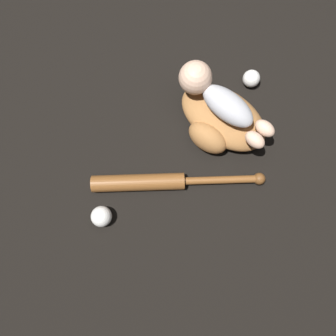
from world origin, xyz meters
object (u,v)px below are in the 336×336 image
object	(u,v)px
baseball	(101,216)
baby_figure	(217,96)
baseball_bat	(156,182)
baseball_glove	(221,120)
baseball_spare	(251,79)

from	to	relation	value
baseball	baby_figure	bearing A→B (deg)	-81.92
baby_figure	baseball_bat	size ratio (longest dim) A/B	0.73
baseball_glove	baseball_spare	distance (m)	0.22
baseball_spare	baseball	bearing A→B (deg)	97.07
baby_figure	baseball_bat	xyz separation A→B (m)	(-0.09, 0.33, -0.12)
baseball_glove	baseball_spare	xyz separation A→B (m)	(0.07, -0.21, -0.02)
baseball	baseball_spare	world-z (taller)	baseball
baseball_bat	baby_figure	bearing A→B (deg)	-74.32
baseball_bat	baseball	bearing A→B (deg)	86.47
baseball_glove	baby_figure	world-z (taller)	baby_figure
baseball_glove	baby_figure	distance (m)	0.11
baseball_glove	baseball_bat	world-z (taller)	baseball_glove
baseball_glove	baseball_bat	xyz separation A→B (m)	(-0.04, 0.32, -0.02)
baseball_bat	baseball	xyz separation A→B (m)	(0.01, 0.22, 0.01)
baby_figure	baseball_bat	world-z (taller)	baby_figure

